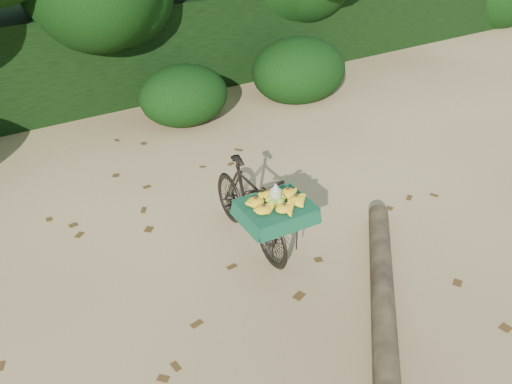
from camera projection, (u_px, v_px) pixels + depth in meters
ground at (231, 287)px, 6.03m from camera, size 80.00×80.00×0.00m
vendor_bicycle at (250, 205)px, 6.45m from camera, size 0.78×1.81×1.06m
fallen_log at (383, 301)px, 5.66m from camera, size 2.41×2.71×0.24m
hedge_backdrop at (63, 57)px, 10.11m from camera, size 26.00×1.80×1.80m
tree_row at (23, 10)px, 8.66m from camera, size 14.50×2.00×4.00m
bush_clumps at (130, 110)px, 9.12m from camera, size 8.80×1.70×0.90m
leaf_litter at (204, 256)px, 6.50m from camera, size 7.00×7.30×0.01m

